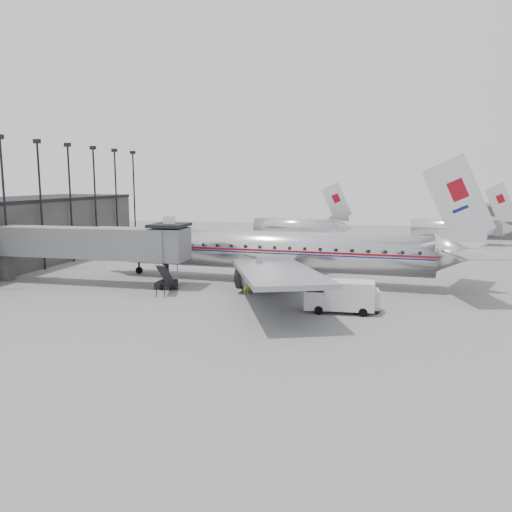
# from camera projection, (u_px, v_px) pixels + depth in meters

# --- Properties ---
(ground) EXTENTS (160.00, 160.00, 0.00)m
(ground) POSITION_uv_depth(u_px,v_px,m) (249.00, 301.00, 43.92)
(ground) COLOR slate
(ground) RESTS_ON ground
(apron_line) EXTENTS (60.00, 0.15, 0.01)m
(apron_line) POSITION_uv_depth(u_px,v_px,m) (293.00, 289.00, 49.05)
(apron_line) COLOR gold
(apron_line) RESTS_ON ground
(jet_bridge) EXTENTS (21.00, 6.20, 7.10)m
(jet_bridge) POSITION_uv_depth(u_px,v_px,m) (98.00, 244.00, 50.46)
(jet_bridge) COLOR #5A5C5F
(jet_bridge) RESTS_ON ground
(floodlight_masts) EXTENTS (0.90, 42.25, 15.25)m
(floodlight_masts) POSITION_uv_depth(u_px,v_px,m) (56.00, 198.00, 61.19)
(floodlight_masts) COLOR black
(floodlight_masts) RESTS_ON ground
(distant_aircraft_near) EXTENTS (16.39, 3.20, 10.26)m
(distant_aircraft_near) POSITION_uv_depth(u_px,v_px,m) (297.00, 227.00, 84.40)
(distant_aircraft_near) COLOR silver
(distant_aircraft_near) RESTS_ON ground
(distant_aircraft_mid) EXTENTS (16.39, 3.20, 10.26)m
(distant_aircraft_mid) POSITION_uv_depth(u_px,v_px,m) (456.00, 228.00, 82.60)
(distant_aircraft_mid) COLOR silver
(distant_aircraft_mid) RESTS_ON ground
(airliner) EXTENTS (41.33, 38.20, 13.07)m
(airliner) POSITION_uv_depth(u_px,v_px,m) (277.00, 251.00, 51.87)
(airliner) COLOR silver
(airliner) RESTS_ON ground
(service_van) EXTENTS (5.56, 2.34, 2.59)m
(service_van) POSITION_uv_depth(u_px,v_px,m) (340.00, 296.00, 40.04)
(service_van) COLOR silver
(service_van) RESTS_ON ground
(baggage_cart_navy) EXTENTS (2.37, 1.96, 1.66)m
(baggage_cart_navy) POSITION_uv_depth(u_px,v_px,m) (352.00, 293.00, 43.17)
(baggage_cart_navy) COLOR #0D1536
(baggage_cart_navy) RESTS_ON ground
(baggage_cart_white) EXTENTS (2.48, 1.98, 1.83)m
(baggage_cart_white) POSITION_uv_depth(u_px,v_px,m) (365.00, 300.00, 40.38)
(baggage_cart_white) COLOR #B8B8BA
(baggage_cart_white) RESTS_ON ground
(ramp_worker) EXTENTS (0.74, 0.64, 1.71)m
(ramp_worker) POSITION_uv_depth(u_px,v_px,m) (247.00, 285.00, 46.51)
(ramp_worker) COLOR #C5C717
(ramp_worker) RESTS_ON ground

